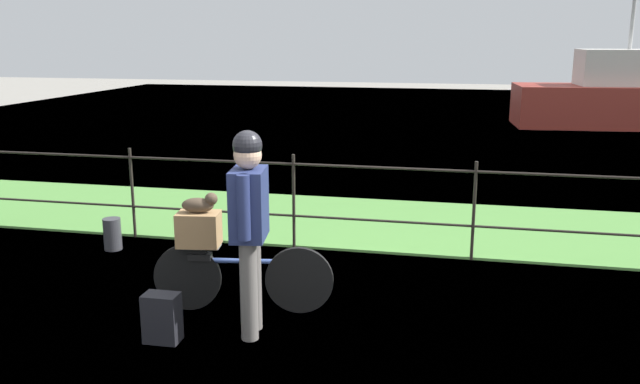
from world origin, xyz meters
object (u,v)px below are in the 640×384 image
at_px(wooden_crate, 199,229).
at_px(moored_boat_near, 624,98).
at_px(bicycle_main, 241,277).
at_px(mooring_bollard, 112,234).
at_px(cyclist_person, 249,216).
at_px(backpack_on_paving, 162,318).
at_px(terrier_dog, 201,204).

height_order(wooden_crate, moored_boat_near, moored_boat_near).
relative_size(bicycle_main, mooring_bollard, 4.33).
relative_size(cyclist_person, backpack_on_paving, 4.21).
xyz_separation_m(bicycle_main, cyclist_person, (0.23, -0.42, 0.68)).
height_order(terrier_dog, backpack_on_paving, terrier_dog).
distance_m(wooden_crate, mooring_bollard, 2.23).
relative_size(bicycle_main, cyclist_person, 0.94).
distance_m(wooden_crate, moored_boat_near, 15.24).
bearing_deg(terrier_dog, bicycle_main, 8.32).
bearing_deg(backpack_on_paving, cyclist_person, 23.03).
bearing_deg(moored_boat_near, mooring_bollard, -122.87).
bearing_deg(bicycle_main, wooden_crate, -171.68).
height_order(wooden_crate, cyclist_person, cyclist_person).
xyz_separation_m(backpack_on_paving, moored_boat_near, (6.46, 14.49, 0.57)).
relative_size(terrier_dog, moored_boat_near, 0.06).
bearing_deg(terrier_dog, wooden_crate, -171.68).
relative_size(backpack_on_paving, mooring_bollard, 1.09).
bearing_deg(backpack_on_paving, bicycle_main, 58.63).
bearing_deg(cyclist_person, mooring_bollard, 141.85).
distance_m(bicycle_main, backpack_on_paving, 0.83).
bearing_deg(moored_boat_near, terrier_dog, -114.73).
distance_m(cyclist_person, backpack_on_paving, 1.07).
distance_m(terrier_dog, cyclist_person, 0.68).
distance_m(bicycle_main, mooring_bollard, 2.41).
xyz_separation_m(terrier_dog, backpack_on_paving, (-0.09, -0.66, -0.78)).
distance_m(terrier_dog, mooring_bollard, 2.31).
height_order(bicycle_main, wooden_crate, wooden_crate).
bearing_deg(bicycle_main, backpack_on_paving, -120.58).
xyz_separation_m(cyclist_person, mooring_bollard, (-2.23, 1.76, -0.82)).
height_order(wooden_crate, mooring_bollard, wooden_crate).
bearing_deg(wooden_crate, terrier_dog, 8.32).
bearing_deg(wooden_crate, cyclist_person, -32.13).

